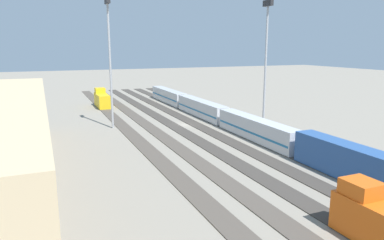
{
  "coord_description": "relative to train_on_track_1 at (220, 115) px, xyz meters",
  "views": [
    {
      "loc": [
        -70.59,
        27.87,
        16.67
      ],
      "look_at": [
        -6.92,
        1.01,
        2.5
      ],
      "focal_mm": 33.55,
      "sensor_mm": 36.0,
      "label": 1
    }
  ],
  "objects": [
    {
      "name": "ground_plane",
      "position": [
        2.43,
        7.5,
        -2.06
      ],
      "size": [
        400.0,
        400.0,
        0.0
      ],
      "primitive_type": "plane",
      "color": "gray"
    },
    {
      "name": "track_bed_0",
      "position": [
        2.43,
        -5.0,
        -2.0
      ],
      "size": [
        140.0,
        2.8,
        0.12
      ],
      "primitive_type": "cube",
      "color": "#3D3833",
      "rests_on": "ground_plane"
    },
    {
      "name": "track_bed_1",
      "position": [
        2.43,
        -0.0,
        -2.0
      ],
      "size": [
        140.0,
        2.8,
        0.12
      ],
      "primitive_type": "cube",
      "color": "#3D3833",
      "rests_on": "ground_plane"
    },
    {
      "name": "track_bed_2",
      "position": [
        2.43,
        5.0,
        -2.0
      ],
      "size": [
        140.0,
        2.8,
        0.12
      ],
      "primitive_type": "cube",
      "color": "#3D3833",
      "rests_on": "ground_plane"
    },
    {
      "name": "track_bed_3",
      "position": [
        2.43,
        10.0,
        -2.0
      ],
      "size": [
        140.0,
        2.8,
        0.12
      ],
      "primitive_type": "cube",
      "color": "#3D3833",
      "rests_on": "ground_plane"
    },
    {
      "name": "track_bed_4",
      "position": [
        2.43,
        15.0,
        -2.0
      ],
      "size": [
        140.0,
        2.8,
        0.12
      ],
      "primitive_type": "cube",
      "color": "#4C443D",
      "rests_on": "ground_plane"
    },
    {
      "name": "track_bed_5",
      "position": [
        2.43,
        20.0,
        -2.0
      ],
      "size": [
        140.0,
        2.8,
        0.12
      ],
      "primitive_type": "cube",
      "color": "#4C443D",
      "rests_on": "ground_plane"
    },
    {
      "name": "train_on_track_1",
      "position": [
        0.0,
        0.0,
        0.0
      ],
      "size": [
        90.6,
        3.06,
        4.4
      ],
      "color": "#285193",
      "rests_on": "ground_plane"
    },
    {
      "name": "train_on_track_5",
      "position": [
        33.26,
        20.0,
        0.09
      ],
      "size": [
        10.0,
        3.0,
        5.0
      ],
      "color": "gold",
      "rests_on": "ground_plane"
    },
    {
      "name": "light_mast_0",
      "position": [
        -5.06,
        -7.79,
        14.52
      ],
      "size": [
        2.8,
        0.7,
        25.83
      ],
      "color": "#9EA0A5",
      "rests_on": "ground_plane"
    },
    {
      "name": "light_mast_1",
      "position": [
        5.36,
        22.24,
        14.65
      ],
      "size": [
        2.8,
        0.7,
        26.07
      ],
      "color": "#9EA0A5",
      "rests_on": "ground_plane"
    }
  ]
}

